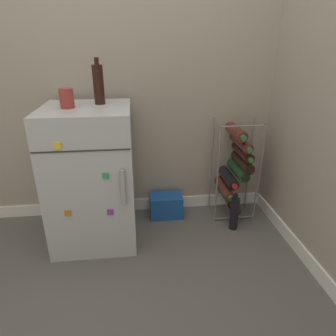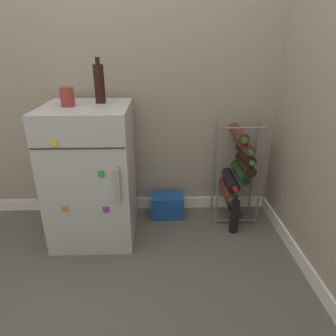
{
  "view_description": "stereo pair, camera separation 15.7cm",
  "coord_description": "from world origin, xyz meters",
  "px_view_note": "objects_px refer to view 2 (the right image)",
  "views": [
    {
      "loc": [
        -0.09,
        -1.42,
        1.24
      ],
      "look_at": [
        0.12,
        0.45,
        0.44
      ],
      "focal_mm": 32.0,
      "sensor_mm": 36.0,
      "label": 1
    },
    {
      "loc": [
        0.06,
        -1.43,
        1.24
      ],
      "look_at": [
        0.12,
        0.45,
        0.44
      ],
      "focal_mm": 32.0,
      "sensor_mm": 36.0,
      "label": 2
    }
  ],
  "objects_px": {
    "loose_bottle_floor": "(234,216)",
    "mini_fridge": "(92,174)",
    "fridge_top_bottle": "(99,83)",
    "wine_rack": "(237,171)",
    "fridge_top_cup": "(67,97)",
    "soda_box": "(167,205)"
  },
  "relations": [
    {
      "from": "mini_fridge",
      "to": "fridge_top_cup",
      "type": "xyz_separation_m",
      "value": [
        -0.09,
        -0.02,
        0.5
      ]
    },
    {
      "from": "soda_box",
      "to": "loose_bottle_floor",
      "type": "relative_size",
      "value": 0.86
    },
    {
      "from": "loose_bottle_floor",
      "to": "fridge_top_bottle",
      "type": "bearing_deg",
      "value": 172.24
    },
    {
      "from": "wine_rack",
      "to": "fridge_top_bottle",
      "type": "height_order",
      "value": "fridge_top_bottle"
    },
    {
      "from": "mini_fridge",
      "to": "fridge_top_cup",
      "type": "height_order",
      "value": "fridge_top_cup"
    },
    {
      "from": "mini_fridge",
      "to": "soda_box",
      "type": "bearing_deg",
      "value": 21.23
    },
    {
      "from": "soda_box",
      "to": "mini_fridge",
      "type": "bearing_deg",
      "value": -158.77
    },
    {
      "from": "mini_fridge",
      "to": "fridge_top_bottle",
      "type": "xyz_separation_m",
      "value": [
        0.08,
        0.08,
        0.56
      ]
    },
    {
      "from": "fridge_top_bottle",
      "to": "loose_bottle_floor",
      "type": "distance_m",
      "value": 1.25
    },
    {
      "from": "mini_fridge",
      "to": "fridge_top_bottle",
      "type": "bearing_deg",
      "value": 45.48
    },
    {
      "from": "wine_rack",
      "to": "fridge_top_cup",
      "type": "distance_m",
      "value": 1.24
    },
    {
      "from": "mini_fridge",
      "to": "soda_box",
      "type": "distance_m",
      "value": 0.64
    },
    {
      "from": "fridge_top_cup",
      "to": "fridge_top_bottle",
      "type": "xyz_separation_m",
      "value": [
        0.17,
        0.1,
        0.06
      ]
    },
    {
      "from": "fridge_top_cup",
      "to": "fridge_top_bottle",
      "type": "relative_size",
      "value": 0.41
    },
    {
      "from": "fridge_top_bottle",
      "to": "loose_bottle_floor",
      "type": "bearing_deg",
      "value": -7.76
    },
    {
      "from": "wine_rack",
      "to": "fridge_top_cup",
      "type": "xyz_separation_m",
      "value": [
        -1.09,
        -0.17,
        0.56
      ]
    },
    {
      "from": "soda_box",
      "to": "loose_bottle_floor",
      "type": "bearing_deg",
      "value": -26.53
    },
    {
      "from": "fridge_top_cup",
      "to": "loose_bottle_floor",
      "type": "height_order",
      "value": "fridge_top_cup"
    },
    {
      "from": "mini_fridge",
      "to": "loose_bottle_floor",
      "type": "distance_m",
      "value": 1.01
    },
    {
      "from": "loose_bottle_floor",
      "to": "fridge_top_cup",
      "type": "bearing_deg",
      "value": 178.98
    },
    {
      "from": "loose_bottle_floor",
      "to": "mini_fridge",
      "type": "bearing_deg",
      "value": 177.8
    },
    {
      "from": "fridge_top_cup",
      "to": "soda_box",
      "type": "bearing_deg",
      "value": 19.71
    }
  ]
}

